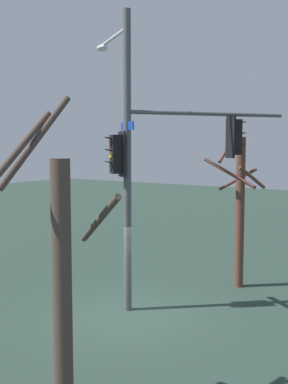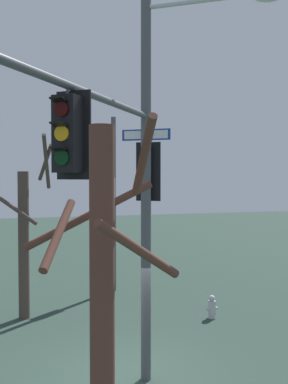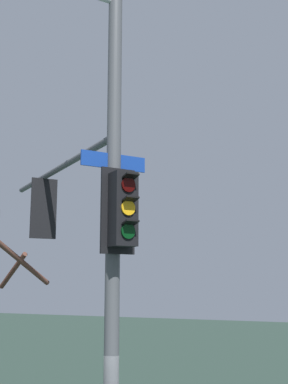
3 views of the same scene
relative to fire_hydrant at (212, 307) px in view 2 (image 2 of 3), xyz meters
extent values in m
plane|color=#293C33|center=(3.65, 3.12, -0.34)|extent=(80.00, 80.00, 0.00)
cylinder|color=#4C4F54|center=(3.28, 3.51, 3.98)|extent=(0.22, 0.22, 8.65)
cylinder|color=silver|center=(2.23, 4.26, 7.79)|extent=(2.15, 1.58, 0.10)
cylinder|color=#4C4F54|center=(4.80, 5.63, 5.46)|extent=(3.15, 4.32, 0.12)
cube|color=black|center=(5.35, 6.39, 4.76)|extent=(0.47, 0.46, 1.10)
cube|color=black|center=(5.24, 6.26, 4.76)|extent=(0.46, 0.38, 1.30)
cylinder|color=#2F0403|center=(5.45, 6.52, 5.10)|extent=(0.19, 0.16, 0.22)
cube|color=black|center=(5.50, 6.58, 5.22)|extent=(0.26, 0.26, 0.06)
cylinder|color=#F2A814|center=(5.45, 6.52, 4.76)|extent=(0.19, 0.16, 0.22)
cube|color=black|center=(5.50, 6.58, 4.88)|extent=(0.26, 0.26, 0.06)
cylinder|color=black|center=(5.45, 6.52, 4.42)|extent=(0.19, 0.16, 0.22)
cube|color=black|center=(5.50, 6.58, 4.54)|extent=(0.26, 0.26, 0.06)
cylinder|color=#4C4F54|center=(5.35, 6.39, 5.39)|extent=(0.04, 0.04, 0.15)
cube|color=black|center=(3.08, 3.24, 4.26)|extent=(0.47, 0.45, 1.10)
cube|color=black|center=(3.18, 3.38, 4.26)|extent=(0.48, 0.36, 1.30)
cylinder|color=#2F0403|center=(2.99, 3.10, 4.60)|extent=(0.20, 0.15, 0.22)
cube|color=black|center=(2.95, 3.04, 4.72)|extent=(0.26, 0.25, 0.06)
cylinder|color=#F2A814|center=(2.99, 3.10, 4.26)|extent=(0.20, 0.15, 0.22)
cube|color=black|center=(2.95, 3.04, 4.38)|extent=(0.26, 0.25, 0.06)
cylinder|color=black|center=(2.99, 3.10, 3.92)|extent=(0.20, 0.15, 0.22)
cube|color=black|center=(2.95, 3.04, 4.04)|extent=(0.26, 0.25, 0.06)
cube|color=navy|center=(3.28, 3.51, 5.06)|extent=(0.91, 0.67, 0.24)
cube|color=white|center=(3.29, 3.52, 5.06)|extent=(0.81, 0.59, 0.18)
cylinder|color=#4C4F54|center=(2.18, -4.29, 3.05)|extent=(0.19, 0.19, 6.79)
cube|color=white|center=(2.42, -4.11, 3.57)|extent=(0.53, 0.51, 1.03)
cylinder|color=#B2B2B7|center=(0.00, 0.00, -0.07)|extent=(0.24, 0.24, 0.55)
sphere|color=#B2B2B7|center=(0.00, 0.00, 0.29)|extent=(0.20, 0.20, 0.20)
cylinder|color=#B2B2B7|center=(-0.14, 0.00, -0.04)|extent=(0.10, 0.09, 0.09)
cylinder|color=#B2B2B7|center=(0.14, 0.00, -0.04)|extent=(0.10, 0.09, 0.09)
cylinder|color=#483A32|center=(5.69, -1.75, 1.98)|extent=(0.34, 0.34, 4.65)
cylinder|color=#483A32|center=(6.00, -1.10, 3.21)|extent=(1.41, 0.77, 1.05)
cylinder|color=#483A32|center=(4.99, -1.87, 4.58)|extent=(0.38, 1.48, 1.14)
cylinder|color=#483A32|center=(4.98, -1.62, 4.59)|extent=(0.40, 1.53, 1.70)
cylinder|color=brown|center=(5.09, 7.52, 2.22)|extent=(0.31, 0.31, 5.13)
cylinder|color=brown|center=(4.57, 7.57, 4.40)|extent=(0.21, 1.12, 0.98)
cylinder|color=brown|center=(5.59, 7.29, 3.45)|extent=(0.58, 1.10, 0.80)
cylinder|color=brown|center=(5.07, 6.63, 3.62)|extent=(1.83, 0.14, 0.96)
cylinder|color=brown|center=(4.77, 8.08, 3.32)|extent=(1.20, 0.77, 0.82)
camera|label=1|loc=(11.28, -7.56, 4.53)|focal=44.39mm
camera|label=2|loc=(6.21, 12.95, 4.17)|focal=42.39mm
camera|label=3|loc=(-3.28, -0.04, 3.19)|focal=45.82mm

